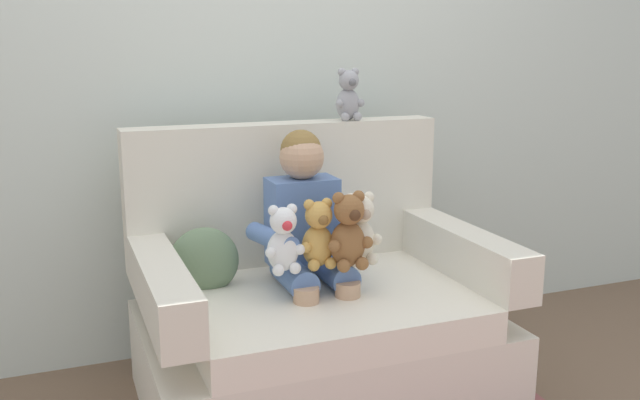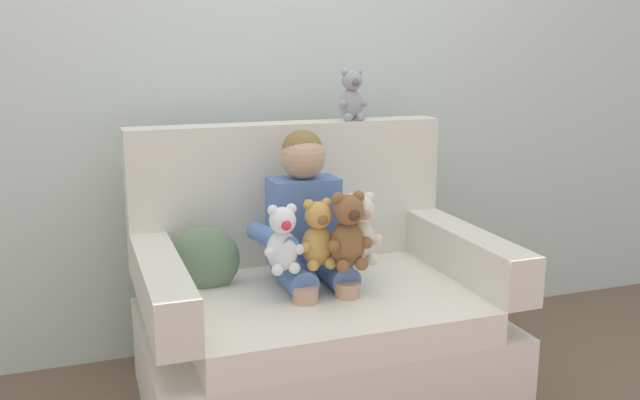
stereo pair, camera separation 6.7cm
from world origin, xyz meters
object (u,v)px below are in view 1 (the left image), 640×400
at_px(plush_white, 283,241).
at_px(plush_cream, 360,230).
at_px(throw_pillow, 204,261).
at_px(plush_grey_on_backrest, 348,96).
at_px(plush_honey, 318,235).
at_px(seated_child, 308,229).
at_px(plush_brown, 349,233).
at_px(armchair, 315,318).

height_order(plush_white, plush_cream, plush_cream).
bearing_deg(throw_pillow, plush_grey_on_backrest, 17.28).
xyz_separation_m(plush_honey, plush_cream, (0.16, -0.01, 0.01)).
distance_m(seated_child, plush_white, 0.21).
bearing_deg(plush_grey_on_backrest, plush_honey, -137.97).
height_order(seated_child, throw_pillow, seated_child).
distance_m(plush_cream, plush_brown, 0.07).
height_order(plush_cream, plush_brown, plush_brown).
relative_size(seated_child, plush_honey, 3.26).
xyz_separation_m(armchair, plush_brown, (0.06, -0.17, 0.38)).
bearing_deg(seated_child, plush_white, -131.78).
height_order(seated_child, plush_white, seated_child).
bearing_deg(plush_cream, seated_child, 142.11).
bearing_deg(throw_pillow, armchair, -16.99).
height_order(plush_grey_on_backrest, throw_pillow, plush_grey_on_backrest).
height_order(plush_honey, throw_pillow, plush_honey).
bearing_deg(plush_brown, armchair, 93.25).
bearing_deg(plush_honey, plush_grey_on_backrest, 46.86).
bearing_deg(seated_child, armchair, -52.03).
height_order(seated_child, plush_honey, seated_child).
bearing_deg(plush_white, plush_cream, 1.32).
xyz_separation_m(plush_honey, plush_white, (-0.13, -0.01, -0.00)).
height_order(plush_brown, throw_pillow, plush_brown).
bearing_deg(plush_white, armchair, 39.40).
xyz_separation_m(seated_child, plush_honey, (-0.02, -0.15, 0.02)).
distance_m(seated_child, plush_grey_on_backrest, 0.63).
xyz_separation_m(plush_white, plush_brown, (0.23, -0.04, 0.02)).
bearing_deg(plush_brown, throw_pillow, 130.17).
distance_m(plush_honey, plush_white, 0.13).
xyz_separation_m(armchair, throw_pillow, (-0.40, 0.12, 0.24)).
bearing_deg(plush_honey, plush_brown, -34.02).
bearing_deg(seated_child, plush_brown, -64.49).
height_order(plush_white, plush_brown, plush_brown).
xyz_separation_m(plush_grey_on_backrest, throw_pillow, (-0.68, -0.21, -0.58)).
height_order(armchair, plush_brown, armchair).
bearing_deg(throw_pillow, plush_brown, -32.13).
distance_m(armchair, seated_child, 0.35).
relative_size(armchair, plush_white, 5.38).
xyz_separation_m(seated_child, plush_grey_on_backrest, (0.29, 0.31, 0.47)).
distance_m(plush_brown, plush_grey_on_backrest, 0.70).
xyz_separation_m(plush_brown, plush_grey_on_backrest, (0.21, 0.50, 0.44)).
distance_m(armchair, plush_white, 0.42).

